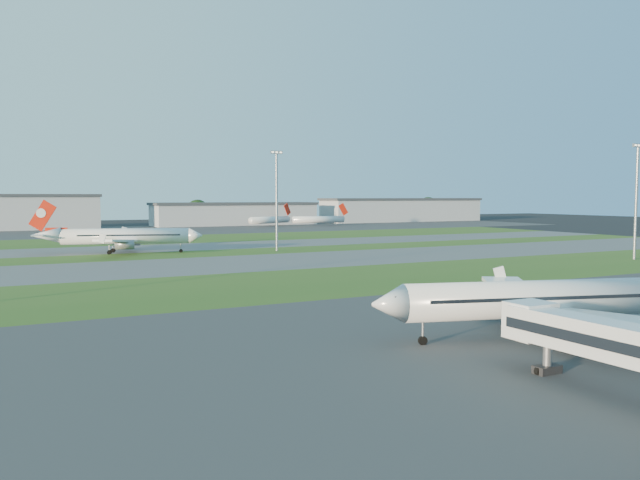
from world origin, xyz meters
TOP-DOWN VIEW (x-y plane):
  - ground at (0.00, 0.00)m, footprint 700.00×700.00m
  - apron_near at (0.00, 0.00)m, footprint 300.00×70.00m
  - grass_strip_a at (0.00, 52.00)m, footprint 300.00×34.00m
  - taxiway_a at (0.00, 85.00)m, footprint 300.00×32.00m
  - grass_strip_b at (0.00, 110.00)m, footprint 300.00×18.00m
  - taxiway_b at (0.00, 132.00)m, footprint 300.00×26.00m
  - grass_strip_c at (0.00, 165.00)m, footprint 300.00×40.00m
  - apron_far at (0.00, 225.00)m, footprint 400.00×80.00m
  - yellow_line at (5.00, 0.00)m, footprint 0.25×60.00m
  - airliner_parked at (-0.11, 4.26)m, footprint 35.23×29.62m
  - airliner_taxiing at (-21.07, 119.65)m, footprint 36.88×31.10m
  - mini_jet_near at (63.36, 229.89)m, footprint 26.34×14.52m
  - mini_jet_far at (86.23, 224.60)m, footprint 28.63×5.49m
  - light_mast_centre at (15.00, 108.00)m, footprint 3.20×0.70m
  - light_mast_east at (78.00, 52.00)m, footprint 3.20×0.70m
  - hangar_west at (-45.00, 255.00)m, footprint 71.40×23.00m
  - hangar_east at (55.00, 255.00)m, footprint 81.60×23.00m
  - hangar_far_east at (155.00, 255.00)m, footprint 96.90×23.00m
  - tree_mid_west at (-20.00, 266.00)m, footprint 9.90×9.90m
  - tree_mid_east at (40.00, 269.00)m, footprint 11.55×11.55m
  - tree_east at (115.00, 267.00)m, footprint 10.45×10.45m
  - tree_far_east at (185.00, 271.00)m, footprint 12.65×12.65m

SIDE VIEW (x-z plane):
  - ground at x=0.00m, z-range 0.00..0.00m
  - yellow_line at x=5.00m, z-range -0.01..0.01m
  - apron_near at x=0.00m, z-range 0.00..0.01m
  - grass_strip_a at x=0.00m, z-range 0.00..0.01m
  - taxiway_a at x=0.00m, z-range 0.00..0.01m
  - grass_strip_b at x=0.00m, z-range 0.00..0.01m
  - taxiway_b at x=0.00m, z-range 0.00..0.01m
  - grass_strip_c at x=0.00m, z-range 0.00..0.01m
  - apron_far at x=0.00m, z-range 0.00..0.01m
  - mini_jet_near at x=63.36m, z-range -1.46..8.02m
  - mini_jet_far at x=86.23m, z-range -1.46..8.02m
  - airliner_parked at x=-0.11m, z-range -1.68..9.60m
  - airliner_taxiing at x=-21.07m, z-range -1.77..10.12m
  - hangar_east at x=55.00m, z-range 0.04..11.24m
  - tree_mid_west at x=-20.00m, z-range 0.44..11.24m
  - tree_east at x=115.00m, z-range 0.46..11.86m
  - hangar_far_east at x=155.00m, z-range 0.04..13.24m
  - tree_mid_east at x=40.00m, z-range 0.51..13.11m
  - tree_far_east at x=185.00m, z-range 0.56..14.36m
  - hangar_west at x=-45.00m, z-range 0.04..15.24m
  - light_mast_centre at x=15.00m, z-range 1.91..27.71m
  - light_mast_east at x=78.00m, z-range 1.91..27.71m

